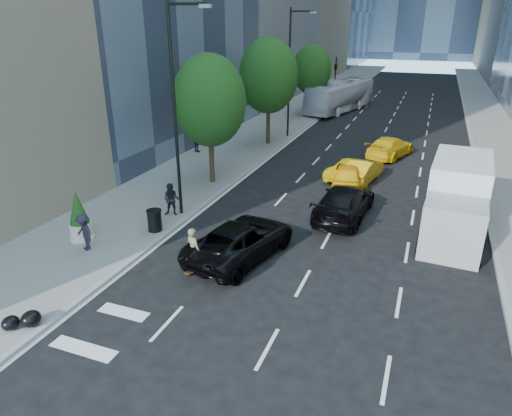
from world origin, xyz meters
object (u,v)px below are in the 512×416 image
at_px(city_bus, 340,96).
at_px(planter_shrub, 79,216).
at_px(black_sedan_lincoln, 241,240).
at_px(trash_can, 155,221).
at_px(skateboarder, 194,252).
at_px(black_sedan_mercedes, 344,202).
at_px(box_truck, 457,198).

height_order(city_bus, planter_shrub, city_bus).
bearing_deg(black_sedan_lincoln, trash_can, 4.97).
height_order(skateboarder, black_sedan_lincoln, skateboarder).
height_order(black_sedan_lincoln, trash_can, black_sedan_lincoln).
xyz_separation_m(black_sedan_mercedes, trash_can, (-7.80, -5.05, -0.17)).
xyz_separation_m(black_sedan_mercedes, city_bus, (-6.00, 28.79, 0.84)).
relative_size(trash_can, planter_shrub, 0.43).
bearing_deg(box_truck, black_sedan_mercedes, -174.58).
bearing_deg(trash_can, city_bus, 86.95).
xyz_separation_m(skateboarder, black_sedan_lincoln, (1.20, 1.90, -0.13)).
bearing_deg(planter_shrub, skateboarder, -5.77).
distance_m(skateboarder, city_bus, 36.39).
relative_size(black_sedan_lincoln, trash_can, 5.68).
distance_m(black_sedan_mercedes, box_truck, 5.17).
bearing_deg(box_truck, black_sedan_lincoln, -141.16).
xyz_separation_m(box_truck, planter_shrub, (-15.48, -7.10, -0.45)).
bearing_deg(city_bus, skateboarder, -73.62).
relative_size(skateboarder, box_truck, 0.25).
relative_size(skateboarder, city_bus, 0.15).
bearing_deg(black_sedan_lincoln, box_truck, -132.27).
xyz_separation_m(trash_can, planter_shrub, (-2.59, -1.91, 0.60)).
bearing_deg(trash_can, box_truck, 21.93).
relative_size(skateboarder, trash_can, 1.84).
bearing_deg(black_sedan_lincoln, black_sedan_mercedes, -106.75).
distance_m(city_bus, box_truck, 30.71).
relative_size(city_bus, trash_can, 12.17).
bearing_deg(trash_can, black_sedan_mercedes, 32.90).
bearing_deg(planter_shrub, black_sedan_mercedes, 33.82).
distance_m(black_sedan_lincoln, black_sedan_mercedes, 6.51).
bearing_deg(box_truck, planter_shrub, -151.54).
relative_size(black_sedan_mercedes, box_truck, 0.79).
xyz_separation_m(black_sedan_lincoln, trash_can, (-4.60, 0.62, -0.13)).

